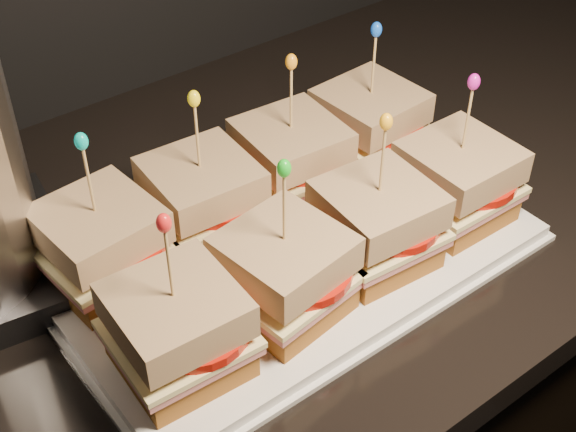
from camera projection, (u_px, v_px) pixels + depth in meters
cabinet at (378, 383)px, 1.28m from camera, size 2.68×0.61×0.85m
granite_slab at (403, 155)px, 0.99m from camera, size 2.72×0.65×0.04m
platter at (288, 251)px, 0.82m from camera, size 0.47×0.29×0.02m
platter_rim at (288, 255)px, 0.82m from camera, size 0.48×0.30×0.01m
sandwich_0_bread_bot at (106, 268)px, 0.76m from camera, size 0.11×0.11×0.03m
sandwich_0_ham at (104, 254)px, 0.75m from camera, size 0.12×0.11×0.01m
sandwich_0_cheese at (103, 249)px, 0.75m from camera, size 0.12×0.11×0.01m
sandwich_0_tomato at (116, 241)px, 0.75m from camera, size 0.10×0.10×0.01m
sandwich_0_bread_top at (98, 225)px, 0.73m from camera, size 0.11×0.11×0.03m
sandwich_0_pick at (90, 184)px, 0.70m from camera, size 0.00×0.00×0.09m
sandwich_0_frill at (81, 141)px, 0.67m from camera, size 0.01×0.01×0.02m
sandwich_1_bread_bot at (205, 222)px, 0.82m from camera, size 0.10×0.10×0.03m
sandwich_1_ham at (203, 208)px, 0.80m from camera, size 0.11×0.11×0.01m
sandwich_1_cheese at (203, 203)px, 0.80m from camera, size 0.12×0.11×0.01m
sandwich_1_tomato at (216, 195)px, 0.80m from camera, size 0.10×0.10×0.01m
sandwich_1_bread_top at (201, 180)px, 0.78m from camera, size 0.11×0.11×0.03m
sandwich_1_pick at (197, 140)px, 0.75m from camera, size 0.00×0.00×0.09m
sandwich_1_frill at (194, 99)px, 0.72m from camera, size 0.01×0.01×0.02m
sandwich_2_bread_bot at (291, 181)px, 0.87m from camera, size 0.10×0.10×0.03m
sandwich_2_ham at (291, 168)px, 0.86m from camera, size 0.12×0.11×0.01m
sandwich_2_cheese at (291, 163)px, 0.85m from camera, size 0.12×0.11×0.01m
sandwich_2_tomato at (303, 156)px, 0.85m from camera, size 0.10×0.10×0.01m
sandwich_2_bread_top at (291, 140)px, 0.83m from camera, size 0.11×0.11×0.03m
sandwich_2_pick at (291, 102)px, 0.80m from camera, size 0.00×0.00×0.09m
sandwich_2_frill at (291, 62)px, 0.78m from camera, size 0.01×0.01×0.02m
sandwich_3_bread_bot at (367, 146)px, 0.92m from camera, size 0.10×0.10×0.03m
sandwich_3_ham at (368, 133)px, 0.91m from camera, size 0.11×0.11×0.01m
sandwich_3_cheese at (369, 128)px, 0.90m from camera, size 0.11×0.11×0.01m
sandwich_3_tomato at (381, 121)px, 0.90m from camera, size 0.10×0.10×0.01m
sandwich_3_bread_top at (371, 106)px, 0.89m from camera, size 0.10×0.10×0.03m
sandwich_3_pick at (373, 68)px, 0.86m from camera, size 0.00×0.00×0.09m
sandwich_3_frill at (376, 30)px, 0.83m from camera, size 0.01×0.01×0.02m
sandwich_4_bread_bot at (181, 353)px, 0.68m from camera, size 0.10×0.10×0.03m
sandwich_4_ham at (179, 340)px, 0.67m from camera, size 0.11×0.11×0.01m
sandwich_4_cheese at (178, 334)px, 0.67m from camera, size 0.11×0.11×0.01m
sandwich_4_tomato at (194, 326)px, 0.66m from camera, size 0.10×0.10×0.01m
sandwich_4_bread_top at (175, 310)px, 0.65m from camera, size 0.10×0.10×0.03m
sandwich_4_pick at (170, 268)px, 0.62m from camera, size 0.00×0.00×0.09m
sandwich_4_frill at (164, 223)px, 0.59m from camera, size 0.01×0.01×0.02m
sandwich_5_bread_bot at (285, 296)px, 0.73m from camera, size 0.11×0.11×0.03m
sandwich_5_ham at (284, 283)px, 0.72m from camera, size 0.12×0.12×0.01m
sandwich_5_cheese at (284, 277)px, 0.72m from camera, size 0.12×0.12×0.01m
sandwich_5_tomato at (299, 269)px, 0.72m from camera, size 0.10×0.10×0.01m
sandwich_5_bread_top at (284, 253)px, 0.70m from camera, size 0.11×0.11×0.03m
sandwich_5_pick at (284, 212)px, 0.67m from camera, size 0.00×0.00×0.09m
sandwich_5_frill at (284, 168)px, 0.64m from camera, size 0.01×0.01×0.02m
sandwich_6_bread_bot at (375, 247)px, 0.79m from camera, size 0.10×0.10×0.03m
sandwich_6_ham at (376, 233)px, 0.78m from camera, size 0.11×0.11×0.01m
sandwich_6_cheese at (376, 228)px, 0.77m from camera, size 0.12×0.11×0.01m
sandwich_6_tomato at (390, 220)px, 0.77m from camera, size 0.10×0.10×0.01m
sandwich_6_bread_top at (378, 204)px, 0.75m from camera, size 0.11×0.11×0.03m
sandwich_6_pick at (382, 164)px, 0.72m from camera, size 0.00×0.00×0.09m
sandwich_6_frill at (386, 122)px, 0.69m from camera, size 0.01×0.01×0.02m
sandwich_7_bread_bot at (453, 203)px, 0.84m from camera, size 0.10×0.10×0.03m
sandwich_7_ham at (456, 190)px, 0.83m from camera, size 0.11×0.10×0.01m
sandwich_7_cheese at (456, 185)px, 0.82m from camera, size 0.11×0.11×0.01m
sandwich_7_tomato at (470, 177)px, 0.82m from camera, size 0.10×0.10×0.01m
sandwich_7_bread_top at (460, 162)px, 0.80m from camera, size 0.10×0.10×0.03m
sandwich_7_pick at (467, 123)px, 0.77m from camera, size 0.00×0.00×0.09m
sandwich_7_frill at (474, 82)px, 0.75m from camera, size 0.01×0.01×0.02m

